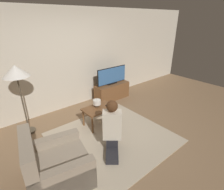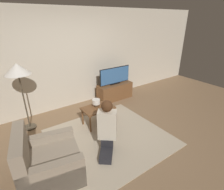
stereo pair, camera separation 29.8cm
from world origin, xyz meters
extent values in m
plane|color=#896B4C|center=(0.00, 0.00, 0.00)|extent=(10.00, 10.00, 0.00)
cube|color=beige|center=(0.00, 1.93, 1.30)|extent=(10.00, 0.06, 2.60)
cube|color=#BCAD93|center=(0.00, 0.00, 0.01)|extent=(2.26, 2.17, 0.02)
cube|color=brown|center=(1.23, 1.52, 0.25)|extent=(1.09, 0.40, 0.49)
cube|color=black|center=(1.23, 1.52, 0.51)|extent=(0.35, 0.08, 0.04)
cube|color=black|center=(1.23, 1.53, 0.76)|extent=(1.03, 0.03, 0.49)
cube|color=#38669E|center=(1.23, 1.52, 0.76)|extent=(1.00, 0.04, 0.46)
cube|color=brown|center=(0.07, 0.58, 0.43)|extent=(0.71, 0.45, 0.04)
cylinder|color=brown|center=(-0.24, 0.39, 0.21)|extent=(0.04, 0.04, 0.41)
cylinder|color=brown|center=(0.39, 0.39, 0.21)|extent=(0.04, 0.04, 0.41)
cylinder|color=brown|center=(-0.24, 0.77, 0.21)|extent=(0.04, 0.04, 0.41)
cylinder|color=brown|center=(0.39, 0.77, 0.21)|extent=(0.04, 0.04, 0.41)
cylinder|color=#4C4233|center=(-1.30, 1.36, 0.01)|extent=(0.28, 0.28, 0.03)
cylinder|color=#4C4233|center=(-1.30, 1.36, 0.75)|extent=(0.03, 0.03, 1.44)
cone|color=silver|center=(-1.30, 1.36, 1.39)|extent=(0.51, 0.51, 0.23)
cube|color=gray|center=(-1.29, -0.27, 0.21)|extent=(1.03, 1.02, 0.41)
cube|color=gray|center=(-1.64, -0.20, 0.64)|extent=(0.32, 0.88, 0.46)
cube|color=gray|center=(-1.36, -0.63, 0.28)|extent=(0.89, 0.31, 0.55)
cube|color=gray|center=(-1.22, 0.09, 0.28)|extent=(0.89, 0.31, 0.55)
cube|color=#232328|center=(-0.35, -0.40, 0.07)|extent=(0.48, 0.51, 0.11)
cube|color=#232328|center=(-0.22, -0.25, 0.20)|extent=(0.32, 0.33, 0.14)
cube|color=beige|center=(-0.22, -0.25, 0.54)|extent=(0.39, 0.37, 0.55)
sphere|color=tan|center=(-0.22, -0.25, 0.92)|extent=(0.20, 0.20, 0.20)
sphere|color=#4C2D19|center=(-0.24, -0.27, 0.93)|extent=(0.20, 0.20, 0.20)
cube|color=black|center=(0.01, 0.04, 0.57)|extent=(0.12, 0.11, 0.04)
cylinder|color=beige|center=(0.01, -0.12, 0.57)|extent=(0.24, 0.28, 0.07)
cylinder|color=beige|center=(-0.14, 0.01, 0.57)|extent=(0.24, 0.28, 0.07)
cylinder|color=#4C3823|center=(0.07, 0.65, 0.48)|extent=(0.10, 0.10, 0.06)
cylinder|color=silver|center=(0.07, 0.65, 0.57)|extent=(0.18, 0.18, 0.11)
cube|color=black|center=(0.26, 0.49, 0.46)|extent=(0.04, 0.15, 0.02)
camera|label=1|loc=(-1.94, -2.32, 2.32)|focal=28.00mm
camera|label=2|loc=(-1.70, -2.50, 2.32)|focal=28.00mm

